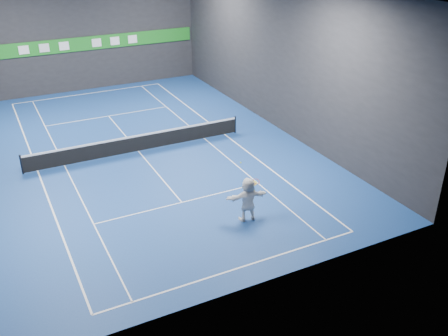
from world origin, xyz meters
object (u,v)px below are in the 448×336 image
player (248,199)px  tennis_net (138,143)px  tennis_racket (256,183)px  tennis_ball (241,163)px

player → tennis_net: (-2.01, 9.04, -0.47)m
tennis_net → tennis_racket: (2.40, -8.99, 1.16)m
tennis_net → tennis_racket: size_ratio=20.48×
player → tennis_racket: bearing=-164.4°
tennis_ball → tennis_racket: (0.77, 0.05, -1.14)m
player → tennis_net: bearing=-68.7°
tennis_net → tennis_racket: 9.38m
tennis_net → tennis_racket: bearing=-75.0°
tennis_ball → tennis_net: (-1.63, 9.04, -2.29)m
player → tennis_net: size_ratio=0.16×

